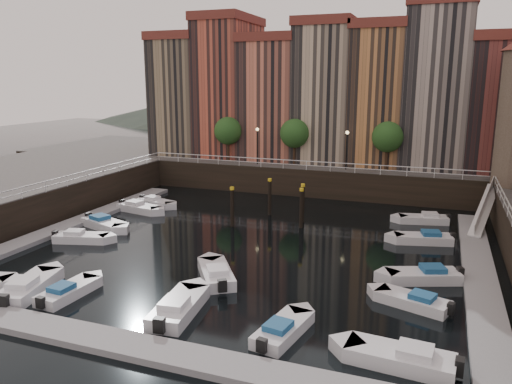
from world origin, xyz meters
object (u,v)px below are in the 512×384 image
at_px(mooring_pilings, 276,205).
at_px(boat_left_1, 80,238).
at_px(gangway, 485,207).
at_px(boat_left_2, 104,224).

relative_size(mooring_pilings, boat_left_1, 1.35).
relative_size(gangway, mooring_pilings, 1.38).
bearing_deg(mooring_pilings, boat_left_1, -140.55).
xyz_separation_m(mooring_pilings, boat_left_2, (-13.33, -6.69, -1.27)).
height_order(gangway, boat_left_1, gangway).
bearing_deg(boat_left_2, gangway, 39.17).
bearing_deg(gangway, boat_left_1, -153.55).
relative_size(mooring_pilings, boat_left_2, 1.22).
distance_m(gangway, boat_left_1, 33.24).
xyz_separation_m(boat_left_1, boat_left_2, (-0.64, 3.75, 0.04)).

